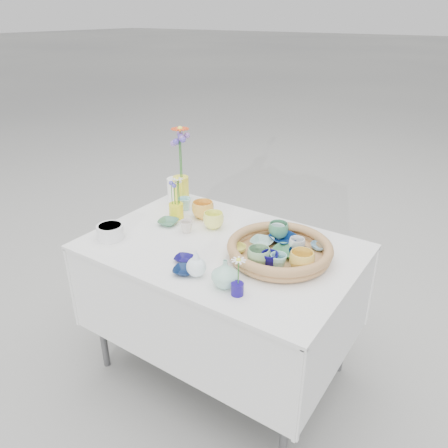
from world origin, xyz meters
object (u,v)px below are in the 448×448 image
Objects in this scene: display_table at (222,367)px; bud_vase_seafoam at (225,273)px; wicker_tray at (280,250)px; tall_vase_yellow at (181,191)px.

display_table is 0.89m from bud_vase_seafoam.
wicker_tray is 2.85× the size of tall_vase_yellow.
wicker_tray is 4.04× the size of bud_vase_seafoam.
wicker_tray is at bearing 10.12° from display_table.
bud_vase_seafoam is 0.71× the size of tall_vase_yellow.
tall_vase_yellow is at bearing 149.12° from display_table.
display_table is 10.73× the size of bud_vase_seafoam.
wicker_tray reaches higher than display_table.
tall_vase_yellow is (-0.75, 0.23, 0.04)m from wicker_tray.
display_table is at bearing -30.88° from tall_vase_yellow.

